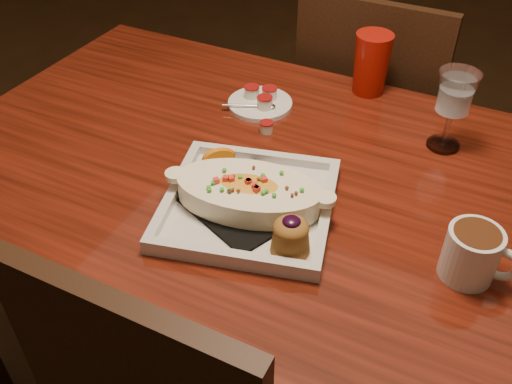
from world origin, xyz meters
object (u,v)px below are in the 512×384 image
at_px(goblet, 455,97).
at_px(red_tumbler, 371,64).
at_px(chair_far, 371,126).
at_px(coffee_mug, 473,253).
at_px(table, 286,214).
at_px(plate, 251,199).
at_px(saucer, 260,102).

xyz_separation_m(goblet, red_tumbler, (-0.22, 0.15, -0.05)).
height_order(chair_far, coffee_mug, chair_far).
relative_size(table, chair_far, 1.61).
height_order(plate, coffee_mug, coffee_mug).
distance_m(saucer, red_tumbler, 0.28).
bearing_deg(red_tumbler, saucer, -138.73).
bearing_deg(goblet, chair_far, 123.11).
bearing_deg(coffee_mug, chair_far, 117.84).
bearing_deg(table, goblet, 44.89).
bearing_deg(coffee_mug, plate, -175.49).
bearing_deg(table, red_tumbler, 85.30).
relative_size(goblet, saucer, 1.15).
height_order(chair_far, saucer, chair_far).
xyz_separation_m(chair_far, plate, (-0.02, -0.75, 0.27)).
xyz_separation_m(plate, goblet, (0.27, 0.37, 0.09)).
relative_size(chair_far, coffee_mug, 7.54).
bearing_deg(saucer, red_tumbler, 41.27).
relative_size(plate, goblet, 2.13).
height_order(table, goblet, goblet).
height_order(table, chair_far, chair_far).
relative_size(table, saucer, 9.95).
height_order(saucer, red_tumbler, red_tumbler).
xyz_separation_m(table, goblet, (0.25, 0.25, 0.22)).
height_order(plate, goblet, goblet).
distance_m(plate, red_tumbler, 0.53).
bearing_deg(chair_far, table, 90.00).
relative_size(table, plate, 4.08).
relative_size(goblet, red_tumbler, 1.18).
relative_size(table, red_tumbler, 10.22).
xyz_separation_m(table, chair_far, (-0.00, 0.63, -0.15)).
xyz_separation_m(chair_far, saucer, (-0.17, -0.41, 0.25)).
height_order(chair_far, goblet, chair_far).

